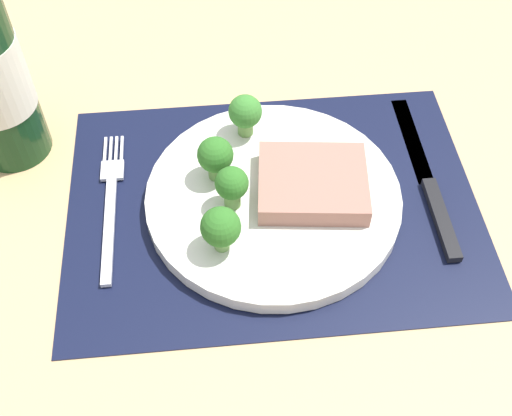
# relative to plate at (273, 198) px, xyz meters

# --- Properties ---
(ground_plane) EXTENTS (1.40, 1.10, 0.03)m
(ground_plane) POSITION_rel_plate_xyz_m (0.00, 0.00, -0.03)
(ground_plane) COLOR tan
(placemat) EXTENTS (0.42, 0.31, 0.00)m
(placemat) POSITION_rel_plate_xyz_m (0.00, 0.00, -0.01)
(placemat) COLOR black
(placemat) RESTS_ON ground_plane
(plate) EXTENTS (0.26, 0.26, 0.02)m
(plate) POSITION_rel_plate_xyz_m (0.00, 0.00, 0.00)
(plate) COLOR silver
(plate) RESTS_ON placemat
(steak) EXTENTS (0.12, 0.10, 0.02)m
(steak) POSITION_rel_plate_xyz_m (0.04, 0.00, 0.02)
(steak) COLOR #9E6B5B
(steak) RESTS_ON plate
(broccoli_center) EXTENTS (0.04, 0.04, 0.05)m
(broccoli_center) POSITION_rel_plate_xyz_m (-0.02, 0.09, 0.04)
(broccoli_center) COLOR #6B994C
(broccoli_center) RESTS_ON plate
(broccoli_near_steak) EXTENTS (0.03, 0.03, 0.05)m
(broccoli_near_steak) POSITION_rel_plate_xyz_m (-0.04, -0.01, 0.04)
(broccoli_near_steak) COLOR #5B8942
(broccoli_near_steak) RESTS_ON plate
(broccoli_near_fork) EXTENTS (0.04, 0.04, 0.05)m
(broccoli_near_fork) POSITION_rel_plate_xyz_m (-0.06, -0.06, 0.04)
(broccoli_near_fork) COLOR #6B994C
(broccoli_near_fork) RESTS_ON plate
(broccoli_back_left) EXTENTS (0.04, 0.04, 0.05)m
(broccoli_back_left) POSITION_rel_plate_xyz_m (-0.06, 0.03, 0.04)
(broccoli_back_left) COLOR #5B8942
(broccoli_back_left) RESTS_ON plate
(fork) EXTENTS (0.02, 0.19, 0.01)m
(fork) POSITION_rel_plate_xyz_m (-0.17, 0.01, -0.01)
(fork) COLOR silver
(fork) RESTS_ON placemat
(knife) EXTENTS (0.02, 0.23, 0.01)m
(knife) POSITION_rel_plate_xyz_m (0.16, 0.01, -0.00)
(knife) COLOR black
(knife) RESTS_ON placemat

